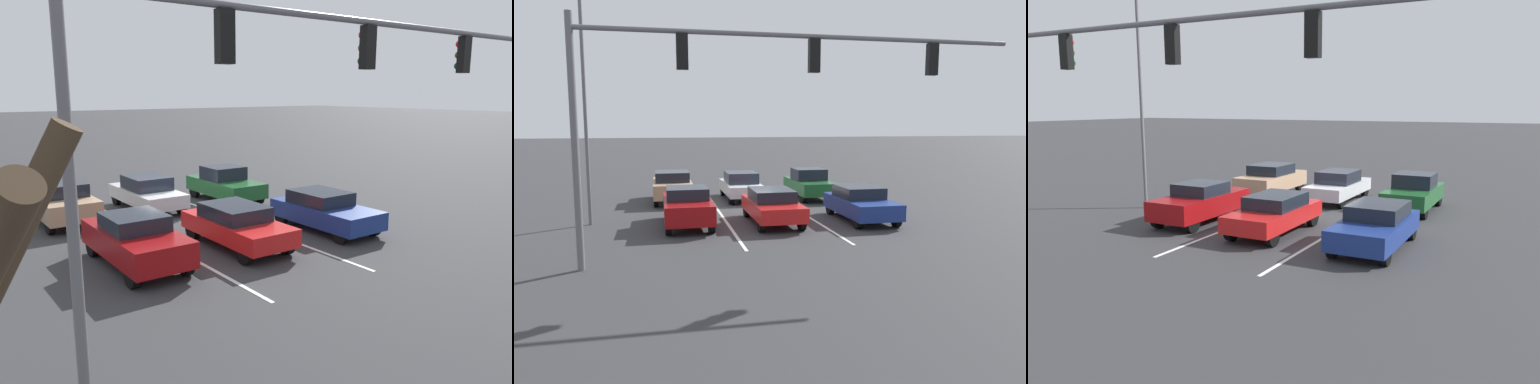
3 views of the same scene
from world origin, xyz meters
The scene contains 11 objects.
ground_plane centered at (0.00, 0.00, 0.00)m, with size 240.00×240.00×0.00m, color #333335.
lane_stripe_left_divider centered at (-1.82, 1.68, 0.01)m, with size 0.12×15.37×0.01m, color silver.
lane_stripe_center_divider centered at (1.82, 1.68, 0.01)m, with size 0.12×15.37×0.01m, color silver.
car_navy_leftlane_front centered at (-3.75, 5.27, 0.73)m, with size 1.87×4.25×1.41m.
car_red_midlane_front centered at (0.02, 5.07, 0.74)m, with size 1.83×4.35×1.38m.
car_maroon_rightlane_front centered at (3.41, 4.87, 0.79)m, with size 1.82×4.33×1.54m.
car_darkgreen_leftlane_second centered at (-3.47, -1.12, 0.80)m, with size 1.84×4.24×1.60m.
car_tan_rightlane_second centered at (3.81, -1.56, 0.83)m, with size 1.92×4.38×1.57m.
car_silver_midlane_second centered at (0.20, -1.59, 0.76)m, with size 1.81×4.43×1.46m.
traffic_signal_gantry centered at (2.34, 10.35, 5.28)m, with size 13.03×0.37×6.92m.
street_lamp_right_shoulder centered at (7.01, 3.85, 5.37)m, with size 2.04×0.24×9.44m.
Camera 3 is at (-8.28, 20.33, 4.50)m, focal length 35.00 mm.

